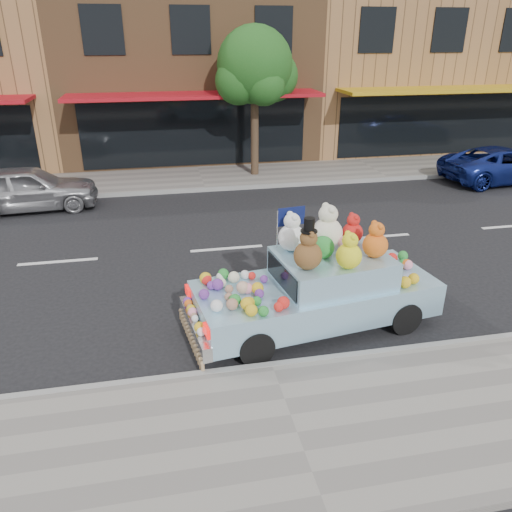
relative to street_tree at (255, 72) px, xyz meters
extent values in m
plane|color=black|center=(-2.03, -6.55, -3.69)|extent=(120.00, 120.00, 0.00)
cube|color=gray|center=(-2.03, -13.05, -3.63)|extent=(60.00, 3.00, 0.12)
cube|color=gray|center=(-2.03, -0.05, -3.63)|extent=(60.00, 3.00, 0.12)
cube|color=gray|center=(-2.03, -11.55, -3.63)|extent=(60.00, 0.12, 0.13)
cube|color=gray|center=(-2.03, -1.55, -3.63)|extent=(60.00, 0.12, 0.13)
cube|color=brown|center=(-2.03, 5.45, -0.19)|extent=(10.00, 8.00, 7.00)
cube|color=black|center=(-2.03, 1.43, -2.29)|extent=(8.50, 0.06, 2.40)
cube|color=#A90F19|center=(-2.03, 0.55, -0.79)|extent=(9.00, 1.80, 0.12)
cube|color=black|center=(-5.03, 1.43, 1.31)|extent=(1.40, 0.06, 1.60)
cube|color=black|center=(-2.03, 1.43, 1.31)|extent=(1.40, 0.06, 1.60)
cube|color=black|center=(0.97, 1.43, 1.31)|extent=(1.40, 0.06, 1.60)
cube|color=#96683E|center=(7.97, 5.45, -0.19)|extent=(10.00, 8.00, 7.00)
cube|color=black|center=(7.97, 1.43, -2.29)|extent=(8.50, 0.06, 2.40)
cube|color=gold|center=(7.97, 0.55, -0.79)|extent=(9.00, 1.80, 0.12)
cube|color=black|center=(4.97, 1.43, 1.31)|extent=(1.40, 0.06, 1.60)
cube|color=black|center=(7.97, 1.43, 1.31)|extent=(1.40, 0.06, 1.60)
cylinder|color=#38281C|center=(-0.03, -0.05, -2.09)|extent=(0.28, 0.28, 3.20)
sphere|color=#174E16|center=(-0.03, -0.05, 0.23)|extent=(2.60, 2.60, 2.60)
sphere|color=#174E16|center=(0.67, 0.25, -0.17)|extent=(1.80, 1.80, 1.80)
sphere|color=#174E16|center=(-0.63, -0.25, -0.27)|extent=(1.60, 1.60, 1.60)
sphere|color=#174E16|center=(0.17, -0.65, -0.37)|extent=(1.40, 1.40, 1.40)
sphere|color=#174E16|center=(-0.33, 0.55, -0.07)|extent=(1.60, 1.60, 1.60)
imported|color=#A9AAAE|center=(-7.40, -2.42, -3.02)|extent=(4.07, 1.87, 1.35)
imported|color=navy|center=(8.55, -2.40, -3.08)|extent=(4.56, 2.34, 1.23)
cylinder|color=black|center=(0.54, -10.93, -3.39)|extent=(0.62, 0.28, 0.60)
cylinder|color=black|center=(0.33, -9.38, -3.39)|extent=(0.62, 0.28, 0.60)
cylinder|color=black|center=(-2.23, -11.31, -3.39)|extent=(0.62, 0.28, 0.60)
cylinder|color=black|center=(-2.45, -9.77, -3.39)|extent=(0.62, 0.28, 0.60)
cube|color=#99CAE5|center=(-0.95, -10.35, -3.14)|extent=(4.49, 2.28, 0.60)
cube|color=#99CAE5|center=(-0.66, -10.31, -2.59)|extent=(2.09, 1.75, 0.50)
cube|color=silver|center=(-3.15, -10.65, -3.29)|extent=(0.40, 1.79, 0.26)
cube|color=red|center=(-3.01, -11.32, -2.97)|extent=(0.10, 0.29, 0.16)
cube|color=red|center=(-3.20, -9.97, -2.97)|extent=(0.10, 0.29, 0.16)
cube|color=black|center=(-1.60, -10.44, -2.59)|extent=(0.22, 1.29, 0.40)
sphere|color=brown|center=(-1.25, -10.74, -2.11)|extent=(0.47, 0.47, 0.47)
sphere|color=brown|center=(-1.25, -10.74, -1.80)|extent=(0.29, 0.29, 0.29)
sphere|color=brown|center=(-1.25, -10.84, -1.70)|extent=(0.11, 0.11, 0.11)
sphere|color=brown|center=(-1.25, -10.64, -1.70)|extent=(0.11, 0.11, 0.11)
cylinder|color=black|center=(-1.25, -10.74, -1.68)|extent=(0.28, 0.28, 0.02)
cylinder|color=black|center=(-1.25, -10.74, -1.57)|extent=(0.18, 0.18, 0.22)
sphere|color=beige|center=(-0.65, -9.95, -2.06)|extent=(0.56, 0.56, 0.56)
sphere|color=beige|center=(-0.65, -9.95, -1.70)|extent=(0.35, 0.35, 0.35)
sphere|color=beige|center=(-0.65, -10.07, -1.59)|extent=(0.13, 0.13, 0.13)
sphere|color=beige|center=(-0.65, -9.83, -1.59)|extent=(0.13, 0.13, 0.13)
sphere|color=#D55714|center=(0.03, -10.51, -2.12)|extent=(0.44, 0.44, 0.44)
sphere|color=#D55714|center=(0.03, -10.51, -1.84)|extent=(0.27, 0.27, 0.27)
sphere|color=#D55714|center=(0.03, -10.61, -1.75)|extent=(0.10, 0.10, 0.10)
sphere|color=#D55714|center=(0.03, -10.42, -1.75)|extent=(0.10, 0.10, 0.10)
sphere|color=red|center=(-0.12, -9.83, -2.15)|extent=(0.39, 0.39, 0.39)
sphere|color=red|center=(-0.12, -9.83, -1.90)|extent=(0.24, 0.24, 0.24)
sphere|color=red|center=(-0.12, -9.91, -1.82)|extent=(0.09, 0.09, 0.09)
sphere|color=red|center=(-0.12, -9.74, -1.82)|extent=(0.09, 0.09, 0.09)
sphere|color=white|center=(-1.31, -9.94, -2.10)|extent=(0.48, 0.48, 0.48)
sphere|color=white|center=(-1.31, -9.94, -1.79)|extent=(0.30, 0.30, 0.30)
sphere|color=white|center=(-1.31, -10.05, -1.70)|extent=(0.11, 0.11, 0.11)
sphere|color=white|center=(-1.31, -9.84, -1.70)|extent=(0.11, 0.11, 0.11)
sphere|color=yellow|center=(-0.58, -10.85, -2.13)|extent=(0.43, 0.43, 0.43)
sphere|color=yellow|center=(-0.58, -10.85, -1.85)|extent=(0.27, 0.27, 0.27)
sphere|color=yellow|center=(-0.58, -10.94, -1.76)|extent=(0.10, 0.10, 0.10)
sphere|color=yellow|center=(-0.58, -10.76, -1.76)|extent=(0.10, 0.10, 0.10)
sphere|color=#227D2C|center=(-0.85, -10.33, -2.16)|extent=(0.40, 0.40, 0.40)
sphere|color=pink|center=(-0.37, -10.21, -2.19)|extent=(0.32, 0.32, 0.32)
sphere|color=beige|center=(-2.62, -10.17, -2.76)|extent=(0.17, 0.17, 0.17)
sphere|color=#5F297F|center=(-1.86, -10.15, -2.77)|extent=(0.14, 0.14, 0.14)
sphere|color=#90644F|center=(-2.52, -10.40, -2.77)|extent=(0.15, 0.15, 0.15)
sphere|color=gold|center=(-2.05, -10.53, -2.74)|extent=(0.21, 0.21, 0.21)
sphere|color=#5F297F|center=(-2.96, -10.54, -2.75)|extent=(0.18, 0.18, 0.18)
sphere|color=#90644F|center=(-2.56, -10.97, -2.75)|extent=(0.20, 0.20, 0.20)
sphere|color=#227D2C|center=(-2.55, -9.87, -2.74)|extent=(0.20, 0.20, 0.20)
sphere|color=red|center=(-2.87, -10.01, -2.74)|extent=(0.20, 0.20, 0.20)
sphere|color=gold|center=(-2.29, -11.22, -2.74)|extent=(0.20, 0.20, 0.20)
sphere|color=#227D2C|center=(-2.49, -10.85, -2.74)|extent=(0.20, 0.20, 0.20)
sphere|color=#5F297F|center=(-2.81, -10.22, -2.77)|extent=(0.15, 0.15, 0.15)
sphere|color=#5F297F|center=(-2.70, -10.26, -2.74)|extent=(0.21, 0.21, 0.21)
sphere|color=red|center=(-1.84, -11.18, -2.76)|extent=(0.16, 0.16, 0.16)
sphere|color=#90644F|center=(-2.57, -10.68, -2.77)|extent=(0.14, 0.14, 0.14)
sphere|color=#227D2C|center=(-2.10, -11.27, -2.76)|extent=(0.17, 0.17, 0.17)
sphere|color=silver|center=(-2.16, -9.93, -2.76)|extent=(0.17, 0.17, 0.17)
sphere|color=pink|center=(-2.22, -10.48, -2.75)|extent=(0.19, 0.19, 0.19)
sphere|color=#227D2C|center=(-2.14, -10.92, -2.76)|extent=(0.16, 0.16, 0.16)
sphere|color=red|center=(-2.04, -9.98, -2.77)|extent=(0.14, 0.14, 0.14)
sphere|color=silver|center=(-2.61, -9.90, -2.77)|extent=(0.15, 0.15, 0.15)
sphere|color=silver|center=(-2.81, -10.98, -2.74)|extent=(0.20, 0.20, 0.20)
sphere|color=red|center=(-1.74, -11.10, -2.74)|extent=(0.21, 0.21, 0.21)
sphere|color=#5F297F|center=(-2.05, -10.68, -2.76)|extent=(0.16, 0.16, 0.16)
sphere|color=gold|center=(-2.32, -11.02, -2.74)|extent=(0.21, 0.21, 0.21)
sphere|color=beige|center=(-2.38, -10.04, -2.74)|extent=(0.21, 0.21, 0.21)
sphere|color=gold|center=(-2.88, -9.98, -2.74)|extent=(0.21, 0.21, 0.21)
sphere|color=gold|center=(-2.27, -10.95, -2.75)|extent=(0.18, 0.18, 0.18)
sphere|color=#D8A88C|center=(-2.30, -10.48, -2.72)|extent=(0.22, 0.22, 0.22)
sphere|color=pink|center=(-3.17, -10.54, -3.08)|extent=(0.17, 0.17, 0.17)
sphere|color=gold|center=(-3.18, -10.43, -3.08)|extent=(0.16, 0.16, 0.16)
sphere|color=silver|center=(-3.18, -10.42, -3.10)|extent=(0.13, 0.13, 0.13)
sphere|color=silver|center=(-3.08, -11.14, -3.09)|extent=(0.14, 0.14, 0.14)
sphere|color=#90644F|center=(-3.15, -10.64, -3.10)|extent=(0.13, 0.13, 0.13)
sphere|color=#CF5413|center=(-3.21, -10.21, -3.09)|extent=(0.15, 0.15, 0.15)
sphere|color=#5F297F|center=(-3.22, -10.14, -3.08)|extent=(0.16, 0.16, 0.16)
sphere|color=silver|center=(-3.14, -10.71, -3.10)|extent=(0.12, 0.12, 0.12)
sphere|color=gold|center=(-3.10, -11.04, -3.07)|extent=(0.18, 0.18, 0.18)
sphere|color=#90644F|center=(-3.19, -10.34, -3.10)|extent=(0.13, 0.13, 0.13)
sphere|color=gold|center=(0.74, -10.71, -2.74)|extent=(0.20, 0.20, 0.20)
sphere|color=pink|center=(0.90, -10.15, -2.75)|extent=(0.19, 0.19, 0.19)
sphere|color=gold|center=(0.38, -10.26, -2.74)|extent=(0.21, 0.21, 0.21)
sphere|color=red|center=(0.74, -9.83, -2.74)|extent=(0.21, 0.21, 0.21)
sphere|color=#CF5413|center=(0.89, -10.13, -2.74)|extent=(0.20, 0.20, 0.20)
sphere|color=#227D2C|center=(1.00, -9.75, -2.75)|extent=(0.20, 0.20, 0.20)
sphere|color=gold|center=(0.51, -10.82, -2.74)|extent=(0.21, 0.21, 0.21)
sphere|color=#227D2C|center=(0.86, -10.07, -2.75)|extent=(0.18, 0.18, 0.18)
cylinder|color=#997A54|center=(-3.11, -11.50, -3.53)|extent=(0.06, 0.06, 0.17)
sphere|color=#997A54|center=(-3.11, -11.50, -3.43)|extent=(0.07, 0.07, 0.07)
cylinder|color=#997A54|center=(-3.13, -11.38, -3.53)|extent=(0.06, 0.06, 0.17)
sphere|color=#997A54|center=(-3.13, -11.38, -3.43)|extent=(0.07, 0.07, 0.07)
cylinder|color=#997A54|center=(-3.15, -11.26, -3.53)|extent=(0.06, 0.06, 0.17)
sphere|color=#997A54|center=(-3.15, -11.26, -3.43)|extent=(0.07, 0.07, 0.07)
cylinder|color=#997A54|center=(-3.16, -11.14, -3.53)|extent=(0.06, 0.06, 0.17)
sphere|color=#997A54|center=(-3.16, -11.14, -3.43)|extent=(0.07, 0.07, 0.07)
cylinder|color=#997A54|center=(-3.18, -11.02, -3.53)|extent=(0.06, 0.06, 0.17)
sphere|color=#997A54|center=(-3.18, -11.02, -3.43)|extent=(0.07, 0.07, 0.07)
cylinder|color=#997A54|center=(-3.20, -10.90, -3.53)|extent=(0.06, 0.06, 0.17)
sphere|color=#997A54|center=(-3.20, -10.90, -3.43)|extent=(0.07, 0.07, 0.07)
cylinder|color=#997A54|center=(-3.21, -10.78, -3.53)|extent=(0.06, 0.06, 0.17)
sphere|color=#997A54|center=(-3.21, -10.78, -3.43)|extent=(0.07, 0.07, 0.07)
cylinder|color=#997A54|center=(-3.23, -10.66, -3.53)|extent=(0.06, 0.06, 0.17)
sphere|color=#997A54|center=(-3.23, -10.66, -3.43)|extent=(0.07, 0.07, 0.07)
cylinder|color=#997A54|center=(-3.25, -10.54, -3.53)|extent=(0.06, 0.06, 0.17)
sphere|color=#997A54|center=(-3.25, -10.54, -3.43)|extent=(0.07, 0.07, 0.07)
cylinder|color=#997A54|center=(-3.26, -10.42, -3.53)|extent=(0.06, 0.06, 0.17)
sphere|color=#997A54|center=(-3.26, -10.42, -3.43)|extent=(0.07, 0.07, 0.07)
cylinder|color=#997A54|center=(-3.28, -10.30, -3.53)|extent=(0.06, 0.06, 0.17)
sphere|color=#997A54|center=(-3.28, -10.30, -3.43)|extent=(0.07, 0.07, 0.07)
cylinder|color=#997A54|center=(-3.30, -10.18, -3.53)|extent=(0.06, 0.06, 0.17)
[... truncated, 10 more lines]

